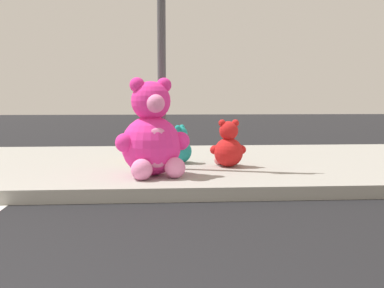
# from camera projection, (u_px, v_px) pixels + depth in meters

# --- Properties ---
(sidewalk) EXTENTS (28.00, 4.40, 0.15)m
(sidewalk) POSITION_uv_depth(u_px,v_px,m) (94.00, 166.00, 6.96)
(sidewalk) COLOR #9E9B93
(sidewalk) RESTS_ON ground_plane
(sign_pole) EXTENTS (0.56, 0.11, 3.20)m
(sign_pole) POSITION_uv_depth(u_px,v_px,m) (161.00, 38.00, 6.07)
(sign_pole) COLOR #4C4C51
(sign_pole) RESTS_ON sidewalk
(plush_pink_large) EXTENTS (0.88, 0.83, 1.17)m
(plush_pink_large) POSITION_uv_depth(u_px,v_px,m) (152.00, 137.00, 5.60)
(plush_pink_large) COLOR #F22D93
(plush_pink_large) RESTS_ON sidewalk
(plush_yellow) EXTENTS (0.37, 0.38, 0.53)m
(plush_yellow) POSITION_uv_depth(u_px,v_px,m) (141.00, 147.00, 6.87)
(plush_yellow) COLOR yellow
(plush_yellow) RESTS_ON sidewalk
(plush_red) EXTENTS (0.50, 0.43, 0.64)m
(plush_red) POSITION_uv_depth(u_px,v_px,m) (228.00, 148.00, 6.38)
(plush_red) COLOR red
(plush_red) RESTS_ON sidewalk
(plush_teal) EXTENTS (0.40, 0.39, 0.55)m
(plush_teal) POSITION_uv_depth(u_px,v_px,m) (179.00, 148.00, 6.72)
(plush_teal) COLOR teal
(plush_teal) RESTS_ON sidewalk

